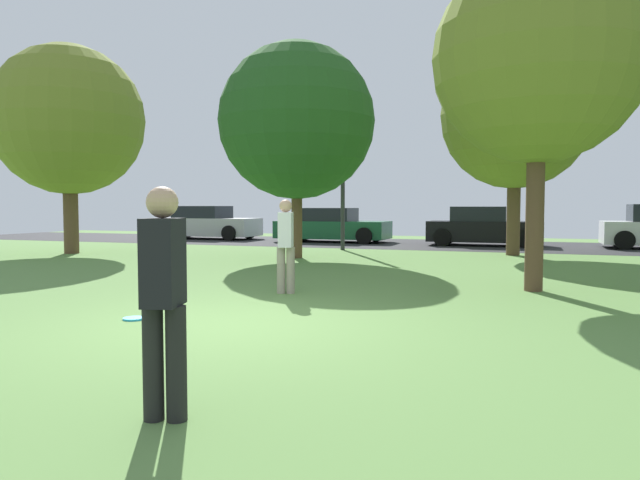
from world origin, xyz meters
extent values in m
plane|color=#5B8442|center=(0.00, 0.00, 0.00)|extent=(44.00, 44.00, 0.00)
cube|color=#28282B|center=(0.00, 16.00, 0.00)|extent=(44.00, 6.40, 0.01)
cylinder|color=brown|center=(3.52, 4.35, 1.38)|extent=(0.30, 0.30, 2.76)
sphere|color=olive|center=(3.52, 4.35, 3.92)|extent=(3.52, 3.52, 3.52)
cylinder|color=brown|center=(-9.80, 7.99, 1.29)|extent=(0.44, 0.44, 2.58)
sphere|color=olive|center=(-9.80, 7.99, 4.06)|extent=(4.51, 4.51, 4.51)
cylinder|color=brown|center=(2.95, 11.90, 1.46)|extent=(0.39, 0.39, 2.92)
sphere|color=olive|center=(2.95, 11.90, 4.11)|extent=(4.31, 4.31, 4.31)
cylinder|color=brown|center=(-2.71, 8.90, 1.29)|extent=(0.30, 0.30, 2.58)
sphere|color=#23511E|center=(-2.71, 8.90, 3.80)|extent=(4.32, 4.32, 4.32)
cylinder|color=gray|center=(-0.27, 2.66, 0.39)|extent=(0.14, 0.14, 0.77)
cylinder|color=gray|center=(-0.43, 2.62, 0.39)|extent=(0.14, 0.14, 0.77)
cube|color=silver|center=(-0.35, 2.64, 1.06)|extent=(0.30, 0.37, 0.58)
sphere|color=tan|center=(-0.35, 2.64, 1.45)|extent=(0.21, 0.21, 0.21)
cylinder|color=black|center=(1.10, -2.97, 0.39)|extent=(0.14, 0.14, 0.78)
cylinder|color=black|center=(1.25, -2.93, 0.39)|extent=(0.14, 0.14, 0.78)
cube|color=black|center=(1.18, -2.95, 1.07)|extent=(0.30, 0.37, 0.59)
sphere|color=tan|center=(1.18, -2.95, 1.47)|extent=(0.21, 0.21, 0.21)
cylinder|color=#2DB2E0|center=(-1.28, -0.10, 0.01)|extent=(0.27, 0.27, 0.03)
cube|color=#B7B7BC|center=(-10.07, 16.40, 0.54)|extent=(4.60, 1.85, 0.77)
cube|color=black|center=(-10.30, 16.40, 1.19)|extent=(2.21, 1.62, 0.53)
cylinder|color=black|center=(-8.46, 17.32, 0.32)|extent=(0.64, 0.22, 0.64)
cylinder|color=black|center=(-8.46, 15.47, 0.32)|extent=(0.64, 0.22, 0.64)
cylinder|color=black|center=(-11.68, 17.32, 0.32)|extent=(0.64, 0.22, 0.64)
cylinder|color=black|center=(-11.68, 15.47, 0.32)|extent=(0.64, 0.22, 0.64)
cube|color=#195633|center=(-4.12, 16.18, 0.50)|extent=(4.51, 1.84, 0.70)
cube|color=black|center=(-4.34, 16.18, 1.11)|extent=(2.16, 1.62, 0.53)
cylinder|color=black|center=(-2.54, 17.10, 0.32)|extent=(0.64, 0.22, 0.64)
cylinder|color=black|center=(-2.54, 15.26, 0.32)|extent=(0.64, 0.22, 0.64)
cylinder|color=black|center=(-5.70, 17.10, 0.32)|extent=(0.64, 0.22, 0.64)
cylinder|color=black|center=(-5.70, 15.26, 0.32)|extent=(0.64, 0.22, 0.64)
cube|color=black|center=(1.84, 16.02, 0.52)|extent=(4.05, 1.71, 0.75)
cube|color=black|center=(1.63, 16.02, 1.17)|extent=(1.94, 1.51, 0.54)
cylinder|color=black|center=(3.25, 16.88, 0.32)|extent=(0.64, 0.22, 0.64)
cylinder|color=black|center=(3.25, 15.16, 0.32)|extent=(0.64, 0.22, 0.64)
cylinder|color=black|center=(0.42, 16.88, 0.32)|extent=(0.64, 0.22, 0.64)
cylinder|color=black|center=(0.42, 15.16, 0.32)|extent=(0.64, 0.22, 0.64)
cylinder|color=black|center=(6.36, 17.18, 0.32)|extent=(0.64, 0.22, 0.64)
cylinder|color=black|center=(6.36, 15.38, 0.32)|extent=(0.64, 0.22, 0.64)
cylinder|color=#2D2D33|center=(-2.42, 12.20, 2.25)|extent=(0.14, 0.14, 4.50)
camera|label=1|loc=(3.49, -6.25, 1.45)|focal=32.90mm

